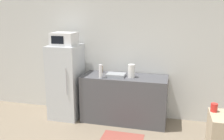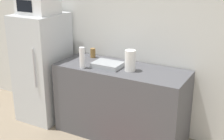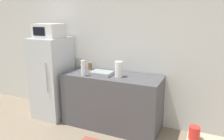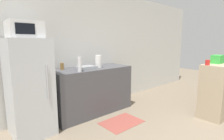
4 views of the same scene
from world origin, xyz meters
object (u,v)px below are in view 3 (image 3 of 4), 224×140
object	(u,v)px
refrigerator	(52,78)
jar	(194,133)
microwave	(49,31)
bottle_short	(90,66)
bottle_tall	(83,68)
paper_towel_roll	(119,69)

from	to	relation	value
refrigerator	jar	xyz separation A→B (m)	(2.63, -1.61, 0.33)
microwave	bottle_short	world-z (taller)	microwave
bottle_short	jar	distance (m)	2.70
bottle_tall	bottle_short	distance (m)	0.46
microwave	paper_towel_roll	world-z (taller)	microwave
jar	bottle_short	bearing A→B (deg)	136.23
refrigerator	paper_towel_roll	size ratio (longest dim) A/B	5.95
microwave	bottle_tall	size ratio (longest dim) A/B	1.77
refrigerator	bottle_short	distance (m)	0.77
bottle_short	paper_towel_roll	world-z (taller)	paper_towel_roll
refrigerator	microwave	world-z (taller)	microwave
microwave	bottle_short	xyz separation A→B (m)	(0.68, 0.26, -0.64)
microwave	refrigerator	bearing A→B (deg)	73.86
refrigerator	bottle_short	bearing A→B (deg)	20.63
refrigerator	bottle_short	world-z (taller)	refrigerator
bottle_tall	paper_towel_roll	xyz separation A→B (m)	(0.56, 0.19, -0.00)
paper_towel_roll	bottle_short	bearing A→B (deg)	159.89
refrigerator	paper_towel_roll	distance (m)	1.39
jar	paper_towel_roll	xyz separation A→B (m)	(-1.27, 1.62, -0.02)
refrigerator	microwave	xyz separation A→B (m)	(-0.00, -0.00, 0.88)
microwave	bottle_short	size ratio (longest dim) A/B	3.67
bottle_short	paper_towel_roll	xyz separation A→B (m)	(0.68, -0.25, 0.06)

